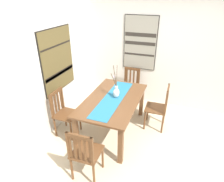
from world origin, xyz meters
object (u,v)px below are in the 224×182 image
at_px(chair_3, 85,153).
at_px(painting_on_back_wall, 58,60).
at_px(centerpiece_vase, 116,91).
at_px(chair_1, 159,107).
at_px(chair_0, 64,112).
at_px(painting_on_side_wall, 140,43).
at_px(dining_table, 113,103).
at_px(chair_2, 130,86).

height_order(chair_3, painting_on_back_wall, painting_on_back_wall).
height_order(centerpiece_vase, chair_1, centerpiece_vase).
height_order(chair_0, chair_1, chair_1).
distance_m(centerpiece_vase, painting_on_side_wall, 1.54).
distance_m(dining_table, chair_3, 1.23).
relative_size(dining_table, painting_on_back_wall, 1.36).
distance_m(chair_0, painting_on_back_wall, 1.03).
height_order(centerpiece_vase, painting_on_side_wall, painting_on_side_wall).
relative_size(centerpiece_vase, chair_3, 0.71).
xyz_separation_m(chair_3, painting_on_back_wall, (1.21, 1.17, 0.90)).
xyz_separation_m(chair_1, chair_2, (0.76, 0.83, -0.01)).
bearing_deg(painting_on_back_wall, painting_on_side_wall, -41.22).
bearing_deg(painting_on_back_wall, centerpiece_vase, -86.33).
bearing_deg(painting_on_back_wall, chair_1, -77.31).
xyz_separation_m(centerpiece_vase, painting_on_back_wall, (-0.08, 1.20, 0.51)).
bearing_deg(painting_on_side_wall, centerpiece_vase, 175.97).
relative_size(centerpiece_vase, painting_on_side_wall, 0.52).
distance_m(dining_table, painting_on_back_wall, 1.38).
distance_m(dining_table, chair_2, 1.21).
height_order(centerpiece_vase, chair_0, centerpiece_vase).
height_order(chair_3, painting_on_side_wall, painting_on_side_wall).
relative_size(dining_table, chair_0, 1.80).
height_order(chair_0, chair_3, chair_0).
bearing_deg(chair_0, chair_3, -132.63).
bearing_deg(centerpiece_vase, chair_3, 178.75).
relative_size(chair_2, painting_on_side_wall, 0.73).
distance_m(chair_3, painting_on_back_wall, 1.91).
xyz_separation_m(centerpiece_vase, chair_2, (1.13, 0.02, -0.40)).
distance_m(dining_table, centerpiece_vase, 0.25).
distance_m(chair_0, chair_3, 1.21).
relative_size(dining_table, chair_1, 1.77).
xyz_separation_m(centerpiece_vase, chair_3, (-1.29, 0.03, -0.40)).
bearing_deg(chair_1, chair_0, 116.09).
distance_m(dining_table, chair_0, 0.98).
distance_m(chair_1, chair_2, 1.12).
height_order(dining_table, painting_on_back_wall, painting_on_back_wall).
distance_m(chair_1, chair_3, 1.86).
height_order(chair_0, painting_on_side_wall, painting_on_side_wall).
height_order(chair_2, painting_on_back_wall, painting_on_back_wall).
distance_m(dining_table, painting_on_side_wall, 1.71).
bearing_deg(chair_3, dining_table, 0.36).
xyz_separation_m(chair_1, painting_on_back_wall, (-0.45, 2.00, 0.89)).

